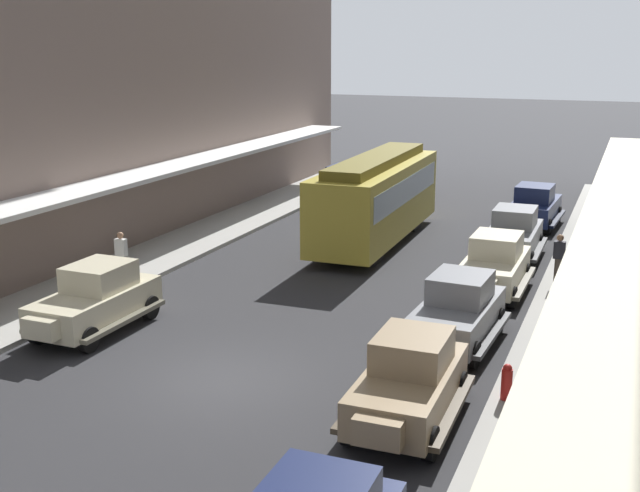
# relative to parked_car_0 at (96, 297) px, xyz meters

# --- Properties ---
(ground_plane) EXTENTS (200.00, 200.00, 0.00)m
(ground_plane) POSITION_rel_parked_car_0_xyz_m (4.81, -1.59, -0.94)
(ground_plane) COLOR #2D2D30
(sidewalk_right) EXTENTS (3.00, 60.00, 0.15)m
(sidewalk_right) POSITION_rel_parked_car_0_xyz_m (12.31, -1.59, -0.87)
(sidewalk_right) COLOR #A8A59E
(sidewalk_right) RESTS_ON ground
(parked_car_0) EXTENTS (2.16, 4.27, 1.84)m
(parked_car_0) POSITION_rel_parked_car_0_xyz_m (0.00, 0.00, 0.00)
(parked_car_0) COLOR beige
(parked_car_0) RESTS_ON ground
(parked_car_1) EXTENTS (2.18, 4.28, 1.84)m
(parked_car_1) POSITION_rel_parked_car_0_xyz_m (9.39, -1.97, 0.00)
(parked_car_1) COLOR #997F5B
(parked_car_1) RESTS_ON ground
(parked_car_2) EXTENTS (2.17, 4.27, 1.84)m
(parked_car_2) POSITION_rel_parked_car_0_xyz_m (9.39, 11.90, 0.00)
(parked_car_2) COLOR slate
(parked_car_2) RESTS_ON ground
(parked_car_4) EXTENTS (2.17, 4.27, 1.84)m
(parked_car_4) POSITION_rel_parked_car_0_xyz_m (0.08, 19.61, 0.00)
(parked_car_4) COLOR #19234C
(parked_car_4) RESTS_ON ground
(parked_car_5) EXTENTS (2.29, 4.31, 1.84)m
(parked_car_5) POSITION_rel_parked_car_0_xyz_m (9.46, 17.43, 0.00)
(parked_car_5) COLOR #19234C
(parked_car_5) RESTS_ON ground
(parked_car_6) EXTENTS (2.17, 4.27, 1.84)m
(parked_car_6) POSITION_rel_parked_car_0_xyz_m (9.48, 7.52, 0.00)
(parked_car_6) COLOR beige
(parked_car_6) RESTS_ON ground
(parked_car_7) EXTENTS (2.31, 4.32, 1.84)m
(parked_car_7) POSITION_rel_parked_car_0_xyz_m (9.36, 2.70, 0.00)
(parked_car_7) COLOR slate
(parked_car_7) RESTS_ON ground
(streetcar) EXTENTS (2.68, 9.64, 3.46)m
(streetcar) POSITION_rel_parked_car_0_xyz_m (4.03, 12.20, 0.96)
(streetcar) COLOR gold
(streetcar) RESTS_ON ground
(fire_hydrant) EXTENTS (0.24, 0.24, 0.82)m
(fire_hydrant) POSITION_rel_parked_car_0_xyz_m (11.16, -0.50, -0.38)
(fire_hydrant) COLOR #B21E19
(fire_hydrant) RESTS_ON sidewalk_right
(pedestrian_0) EXTENTS (0.36, 0.24, 1.64)m
(pedestrian_0) POSITION_rel_parked_car_0_xyz_m (-1.82, 3.70, 0.05)
(pedestrian_0) COLOR slate
(pedestrian_0) RESTS_ON sidewalk_left
(pedestrian_1) EXTENTS (0.36, 0.24, 1.64)m
(pedestrian_1) POSITION_rel_parked_car_0_xyz_m (11.31, 8.67, 0.05)
(pedestrian_1) COLOR #4C4238
(pedestrian_1) RESTS_ON sidewalk_right
(pedestrian_2) EXTENTS (0.36, 0.24, 1.64)m
(pedestrian_2) POSITION_rel_parked_car_0_xyz_m (12.78, 5.30, 0.05)
(pedestrian_2) COLOR slate
(pedestrian_2) RESTS_ON sidewalk_right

